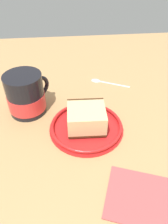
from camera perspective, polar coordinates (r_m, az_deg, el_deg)
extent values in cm
cube|color=tan|center=(55.69, 2.23, -3.60)|extent=(114.98, 114.98, 2.82)
cylinder|color=red|center=(52.59, 0.62, -4.08)|extent=(17.74, 17.74, 0.78)
torus|color=red|center=(52.05, 0.63, -3.46)|extent=(17.09, 17.09, 0.77)
cube|color=#472814|center=(52.11, 0.63, -3.53)|extent=(7.92, 9.00, 0.60)
cube|color=#DBC184|center=(50.40, 0.65, -1.45)|extent=(7.92, 9.00, 4.46)
cube|color=#472814|center=(53.53, 0.34, 1.46)|extent=(0.93, 8.73, 4.46)
cylinder|color=black|center=(56.65, -15.06, 4.55)|extent=(9.32, 9.32, 10.71)
cylinder|color=red|center=(57.78, -14.73, 2.95)|extent=(9.50, 9.50, 4.23)
cylinder|color=brown|center=(55.20, -15.53, 6.80)|extent=(8.20, 8.20, 0.40)
torus|color=black|center=(58.74, -11.45, 6.58)|extent=(4.72, 4.98, 5.79)
ellipsoid|color=silver|center=(69.98, 3.11, 8.45)|extent=(3.11, 3.57, 0.80)
cylinder|color=silver|center=(68.81, 8.08, 7.33)|extent=(4.58, 8.70, 0.50)
cube|color=#B24C4C|center=(43.01, 14.91, -20.82)|extent=(14.50, 15.54, 0.60)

